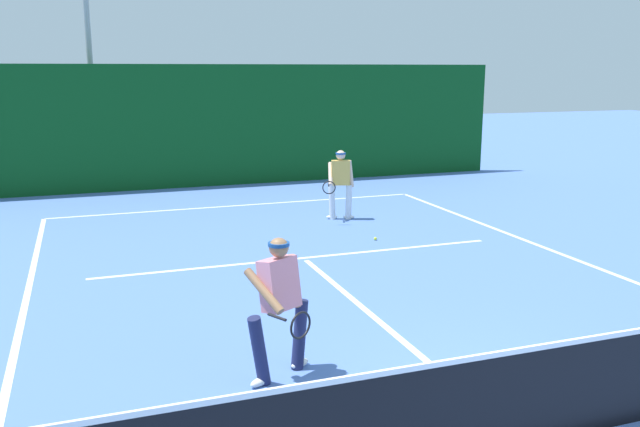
{
  "coord_description": "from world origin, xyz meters",
  "views": [
    {
      "loc": [
        -3.65,
        -4.56,
        3.37
      ],
      "look_at": [
        0.03,
        5.75,
        1.0
      ],
      "focal_mm": 37.42,
      "sensor_mm": 36.0,
      "label": 1
    }
  ],
  "objects_px": {
    "player_near": "(280,302)",
    "player_far": "(340,182)",
    "tennis_ball": "(375,239)",
    "light_pole": "(87,22)"
  },
  "relations": [
    {
      "from": "player_near",
      "to": "player_far",
      "type": "height_order",
      "value": "player_near"
    },
    {
      "from": "player_near",
      "to": "player_far",
      "type": "xyz_separation_m",
      "value": [
        3.55,
        7.26,
        -0.01
      ]
    },
    {
      "from": "player_far",
      "to": "tennis_ball",
      "type": "bearing_deg",
      "value": 107.74
    },
    {
      "from": "tennis_ball",
      "to": "player_far",
      "type": "bearing_deg",
      "value": 89.01
    },
    {
      "from": "player_far",
      "to": "light_pole",
      "type": "relative_size",
      "value": 0.21
    },
    {
      "from": "player_far",
      "to": "light_pole",
      "type": "height_order",
      "value": "light_pole"
    },
    {
      "from": "player_far",
      "to": "light_pole",
      "type": "xyz_separation_m",
      "value": [
        -5.1,
        7.03,
        3.82
      ]
    },
    {
      "from": "player_near",
      "to": "light_pole",
      "type": "relative_size",
      "value": 0.21
    },
    {
      "from": "tennis_ball",
      "to": "light_pole",
      "type": "xyz_separation_m",
      "value": [
        -5.06,
        9.07,
        4.66
      ]
    },
    {
      "from": "tennis_ball",
      "to": "light_pole",
      "type": "distance_m",
      "value": 11.39
    }
  ]
}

